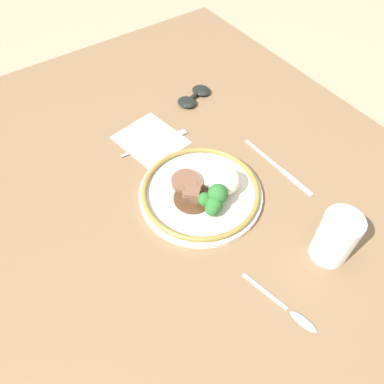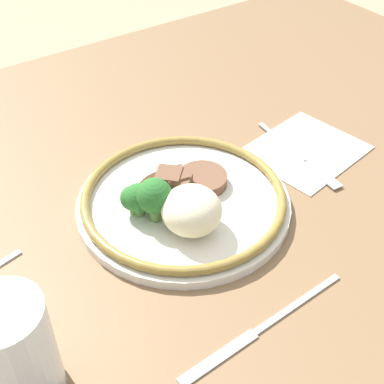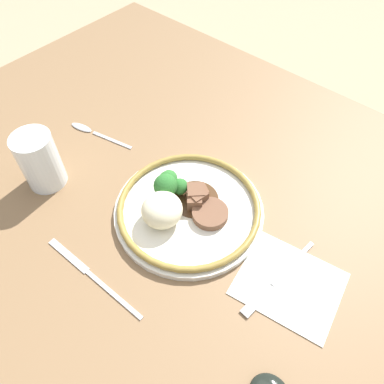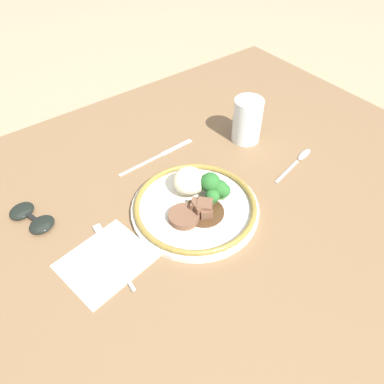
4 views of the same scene
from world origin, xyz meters
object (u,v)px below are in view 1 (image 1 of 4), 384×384
object	(u,v)px
spoon	(293,314)
juice_glass	(335,239)
plate	(204,191)
fork	(161,141)
knife	(280,169)
sunglasses	(194,96)

from	to	relation	value
spoon	juice_glass	bearing A→B (deg)	97.44
plate	fork	world-z (taller)	plate
knife	plate	bearing A→B (deg)	-102.49
knife	juice_glass	bearing A→B (deg)	-21.36
juice_glass	spoon	size ratio (longest dim) A/B	0.72
fork	knife	xyz separation A→B (m)	(0.24, 0.18, -0.00)
plate	spoon	bearing A→B (deg)	-4.52
plate	sunglasses	world-z (taller)	plate
juice_glass	fork	distance (m)	0.47
knife	sunglasses	world-z (taller)	sunglasses
knife	spoon	bearing A→B (deg)	-41.25
plate	fork	xyz separation A→B (m)	(-0.20, 0.01, -0.02)
fork	plate	bearing A→B (deg)	-89.05
plate	juice_glass	world-z (taller)	juice_glass
plate	fork	bearing A→B (deg)	176.11
juice_glass	knife	size ratio (longest dim) A/B	0.53
plate	sunglasses	size ratio (longest dim) A/B	2.22
fork	sunglasses	distance (m)	0.19
plate	spoon	xyz separation A→B (m)	(0.31, -0.02, -0.02)
plate	knife	bearing A→B (deg)	79.66
plate	juice_glass	distance (m)	0.28
juice_glass	fork	size ratio (longest dim) A/B	0.64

